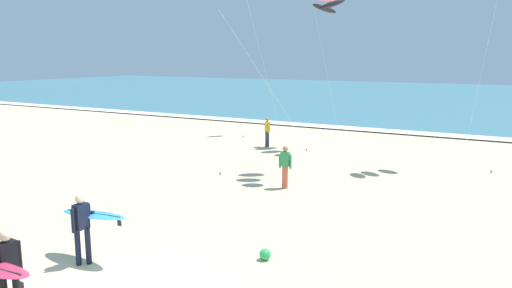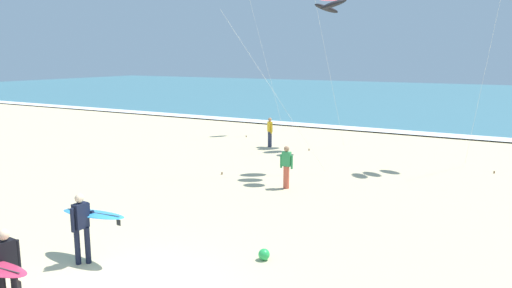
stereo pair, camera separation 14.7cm
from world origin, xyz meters
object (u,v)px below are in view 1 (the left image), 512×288
kite_arc_rose_close (328,4)px  bystander_yellow_top (267,132)px  surfer_lead (87,220)px  beach_ball (265,254)px  bystander_green_top (285,167)px

kite_arc_rose_close → bystander_yellow_top: size_ratio=4.50×
surfer_lead → bystander_yellow_top: surfer_lead is taller
surfer_lead → beach_ball: (3.61, 2.11, -0.90)m
kite_arc_rose_close → bystander_green_top: (-0.44, -2.81, -6.02)m
beach_ball → bystander_green_top: bearing=111.3°
surfer_lead → kite_arc_rose_close: bearing=81.2°
bystander_green_top → beach_ball: 6.51m
kite_arc_rose_close → bystander_yellow_top: bearing=139.0°
bystander_green_top → beach_ball: (2.35, -6.03, -0.67)m
bystander_green_top → beach_ball: size_ratio=5.68×
surfer_lead → bystander_green_top: bearing=81.2°
surfer_lead → kite_arc_rose_close: (1.70, 10.96, 5.79)m
bystander_yellow_top → kite_arc_rose_close: bearing=-41.0°
kite_arc_rose_close → surfer_lead: bearing=-98.8°
surfer_lead → bystander_green_top: size_ratio=1.26×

